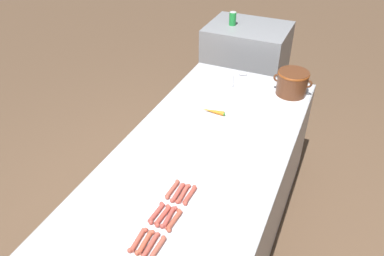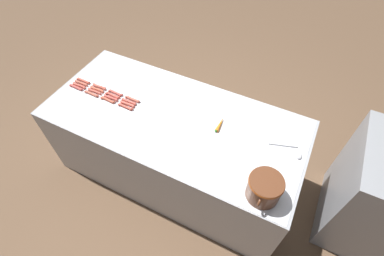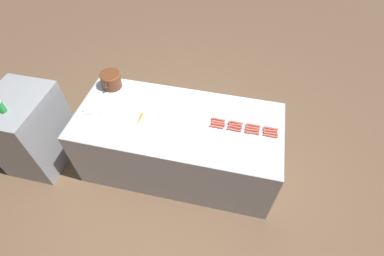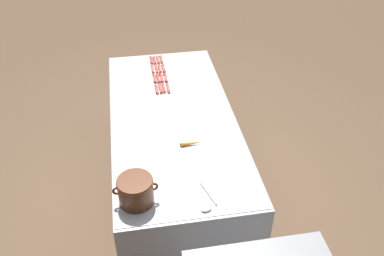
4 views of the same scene
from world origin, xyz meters
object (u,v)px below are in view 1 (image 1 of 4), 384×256
(soda_can, at_px, (233,19))
(hot_dog_3, at_px, (172,189))
(bean_pot, at_px, (292,82))
(serving_spoon, at_px, (240,76))
(hot_dog_6, at_px, (163,215))
(hot_dog_7, at_px, (178,192))
(hot_dog_14, at_px, (174,220))
(hot_dog_5, at_px, (145,242))
(hot_dog_11, at_px, (183,194))
(hot_dog_15, at_px, (190,195))
(carrot, at_px, (213,111))
(hot_dog_10, at_px, (169,217))
(hot_dog_2, at_px, (156,213))
(hot_dog_13, at_px, (157,248))
(hot_dog_1, at_px, (138,240))
(hot_dog_9, at_px, (151,245))
(back_cabinet, at_px, (245,73))

(soda_can, bearing_deg, hot_dog_3, -79.43)
(bean_pot, bearing_deg, serving_spoon, 166.45)
(hot_dog_3, bearing_deg, bean_pot, 74.39)
(hot_dog_6, height_order, hot_dog_7, same)
(hot_dog_14, bearing_deg, hot_dog_5, -110.78)
(hot_dog_11, relative_size, hot_dog_15, 1.00)
(hot_dog_3, height_order, hot_dog_6, same)
(hot_dog_15, height_order, carrot, carrot)
(hot_dog_10, distance_m, bean_pot, 1.49)
(hot_dog_6, height_order, hot_dog_10, same)
(hot_dog_11, bearing_deg, hot_dog_2, -110.67)
(hot_dog_3, relative_size, hot_dog_5, 1.00)
(hot_dog_13, bearing_deg, hot_dog_1, 177.21)
(hot_dog_5, bearing_deg, hot_dog_13, -5.99)
(hot_dog_15, bearing_deg, hot_dog_13, -89.68)
(hot_dog_6, height_order, bean_pot, bean_pot)
(hot_dog_11, xyz_separation_m, serving_spoon, (-0.14, 1.39, -0.00))
(hot_dog_1, relative_size, hot_dog_11, 1.00)
(hot_dog_6, bearing_deg, hot_dog_9, -80.10)
(hot_dog_1, height_order, hot_dog_5, same)
(bean_pot, relative_size, soda_can, 2.31)
(hot_dog_14, height_order, carrot, carrot)
(back_cabinet, relative_size, hot_dog_6, 6.54)
(hot_dog_7, bearing_deg, hot_dog_10, -78.97)
(back_cabinet, height_order, hot_dog_3, back_cabinet)
(serving_spoon, bearing_deg, hot_dog_11, -84.08)
(hot_dog_14, bearing_deg, hot_dog_6, 176.28)
(hot_dog_9, xyz_separation_m, serving_spoon, (-0.15, 1.74, -0.00))
(hot_dog_11, xyz_separation_m, bean_pot, (0.29, 1.29, 0.09))
(hot_dog_2, relative_size, bean_pot, 0.52)
(hot_dog_1, bearing_deg, hot_dog_13, -2.79)
(hot_dog_3, height_order, carrot, carrot)
(hot_dog_11, bearing_deg, hot_dog_7, -171.14)
(hot_dog_2, xyz_separation_m, hot_dog_7, (0.04, 0.17, 0.00))
(hot_dog_15, bearing_deg, carrot, 102.82)
(hot_dog_15, relative_size, bean_pot, 0.52)
(hot_dog_11, xyz_separation_m, hot_dog_13, (0.04, -0.36, 0.00))
(hot_dog_7, relative_size, carrot, 0.83)
(hot_dog_13, bearing_deg, hot_dog_6, 110.20)
(hot_dog_15, distance_m, soda_can, 2.15)
(hot_dog_5, bearing_deg, bean_pot, 78.92)
(hot_dog_11, height_order, hot_dog_13, same)
(carrot, bearing_deg, hot_dog_11, -79.72)
(hot_dog_13, bearing_deg, soda_can, 101.40)
(hot_dog_3, xyz_separation_m, hot_dog_6, (0.04, -0.18, 0.00))
(serving_spoon, bearing_deg, bean_pot, -13.55)
(hot_dog_13, bearing_deg, hot_dog_15, 90.32)
(hot_dog_11, xyz_separation_m, hot_dog_15, (0.04, 0.00, 0.00))
(hot_dog_1, height_order, hot_dog_3, same)
(carrot, bearing_deg, hot_dog_9, -82.74)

